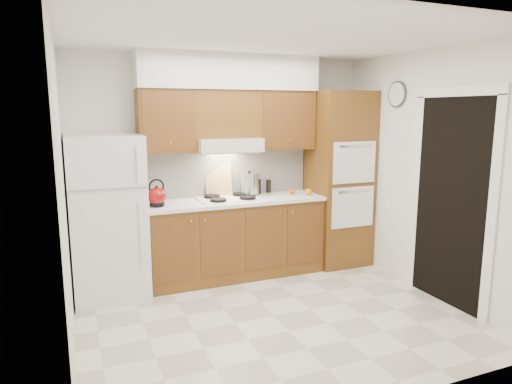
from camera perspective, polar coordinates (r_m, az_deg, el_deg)
floor at (r=4.59m, az=2.25°, el=-15.22°), size 3.60×3.60×0.00m
ceiling at (r=4.20m, az=2.51°, el=18.83°), size 3.60×3.60×0.00m
wall_back at (r=5.59m, az=-4.06°, el=3.27°), size 3.60×0.02×2.60m
wall_left at (r=3.83m, az=-22.94°, el=-0.68°), size 0.02×3.00×2.60m
wall_right at (r=5.21m, az=20.70°, el=2.14°), size 0.02×3.00×2.60m
fridge at (r=5.04m, az=-18.03°, el=-3.03°), size 0.75×0.72×1.72m
base_cabinets at (r=5.48m, az=-2.71°, el=-5.91°), size 2.11×0.60×0.90m
countertop at (r=5.36m, az=-2.72°, el=-1.11°), size 2.13×0.62×0.04m
backsplash at (r=5.59m, az=-3.76°, el=2.46°), size 2.11×0.03×0.56m
oven_cabinet at (r=5.94m, az=10.30°, el=1.60°), size 0.70×0.65×2.20m
upper_cab_left at (r=5.20m, az=-11.14°, el=8.68°), size 0.63×0.33×0.70m
upper_cab_right at (r=5.66m, az=3.37°, el=8.96°), size 0.73×0.33×0.70m
range_hood at (r=5.34m, az=-3.59°, el=5.93°), size 0.75×0.45×0.15m
upper_cab_over_hood at (r=5.38m, az=-3.84°, el=9.69°), size 0.75×0.33×0.55m
soffit at (r=5.40m, az=-3.33°, el=14.74°), size 2.13×0.36×0.40m
cooktop at (r=5.36m, az=-3.30°, el=-0.84°), size 0.74×0.50×0.01m
doorway at (r=4.99m, az=23.14°, el=-1.25°), size 0.02×0.90×2.10m
wall_clock at (r=5.57m, az=17.23°, el=11.60°), size 0.02×0.30×0.30m
kettle at (r=5.04m, az=-12.29°, el=-0.56°), size 0.24×0.24×0.20m
cutting_board at (r=5.53m, az=-4.69°, el=1.53°), size 0.33×0.15×0.42m
stock_pot at (r=5.56m, az=-0.85°, el=1.08°), size 0.25×0.25×0.24m
condiment_a at (r=5.70m, az=-0.09°, el=0.84°), size 0.07×0.07×0.21m
condiment_b at (r=5.69m, az=0.32°, el=0.71°), size 0.06×0.06×0.19m
condiment_c at (r=5.79m, az=1.59°, el=0.74°), size 0.07×0.07×0.16m
orange_near at (r=5.64m, az=6.60°, el=0.02°), size 0.09×0.09×0.08m
orange_far at (r=5.67m, az=4.55°, el=0.05°), size 0.09×0.09×0.07m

